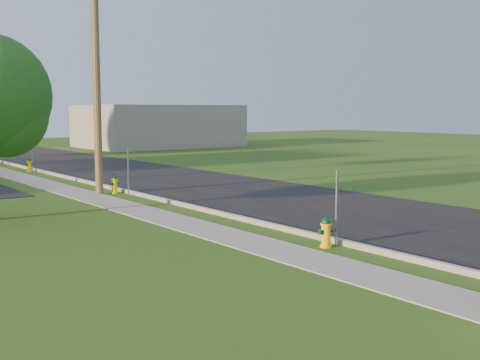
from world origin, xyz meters
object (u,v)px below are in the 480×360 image
(hydrant_mid, at_px, (115,184))
(hydrant_far, at_px, (29,165))
(utility_pole_mid, at_px, (96,75))
(hydrant_near, at_px, (326,232))

(hydrant_mid, xyz_separation_m, hydrant_far, (0.03, 11.25, -0.00))
(utility_pole_mid, relative_size, hydrant_mid, 11.83)
(hydrant_far, bearing_deg, hydrant_near, -90.22)
(hydrant_near, distance_m, hydrant_mid, 12.58)
(hydrant_near, xyz_separation_m, hydrant_far, (0.09, 23.83, 0.01))
(utility_pole_mid, bearing_deg, hydrant_mid, -12.14)
(hydrant_mid, bearing_deg, hydrant_far, 89.85)
(hydrant_far, bearing_deg, utility_pole_mid, -93.39)
(hydrant_near, xyz_separation_m, hydrant_mid, (0.06, 12.58, 0.01))
(utility_pole_mid, bearing_deg, hydrant_far, 86.61)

